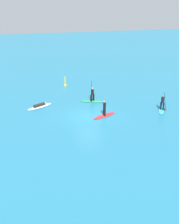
% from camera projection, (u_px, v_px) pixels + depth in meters
% --- Properties ---
extents(ground_plane, '(120.00, 120.00, 0.00)m').
position_uv_depth(ground_plane, '(89.00, 117.00, 35.21)').
color(ground_plane, teal).
rests_on(ground_plane, ground).
extents(surfer_on_white_board, '(3.13, 2.37, 0.42)m').
position_uv_depth(surfer_on_white_board, '(40.00, 106.00, 37.80)').
color(surfer_on_white_board, white).
rests_on(surfer_on_white_board, ground_plane).
extents(surfer_on_teal_board, '(1.77, 2.60, 2.17)m').
position_uv_depth(surfer_on_teal_board, '(162.00, 106.00, 36.66)').
color(surfer_on_teal_board, '#33C6CC').
rests_on(surfer_on_teal_board, ground_plane).
extents(surfer_on_green_board, '(2.75, 1.55, 2.37)m').
position_uv_depth(surfer_on_green_board, '(92.00, 98.00, 39.35)').
color(surfer_on_green_board, '#23B266').
rests_on(surfer_on_green_board, ground_plane).
extents(surfer_on_red_board, '(2.93, 2.13, 1.70)m').
position_uv_depth(surfer_on_red_board, '(104.00, 113.00, 35.20)').
color(surfer_on_red_board, red).
rests_on(surfer_on_red_board, ground_plane).
extents(marker_buoy, '(0.39, 0.39, 1.39)m').
position_uv_depth(marker_buoy, '(65.00, 84.00, 45.22)').
color(marker_buoy, yellow).
rests_on(marker_buoy, ground_plane).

